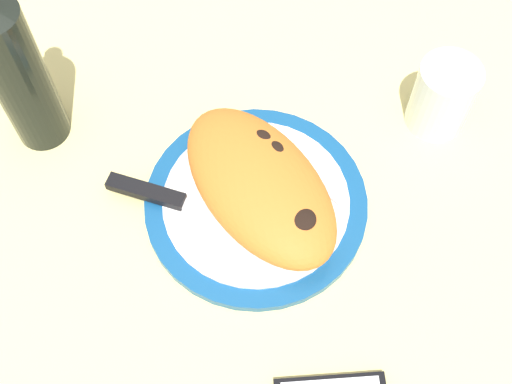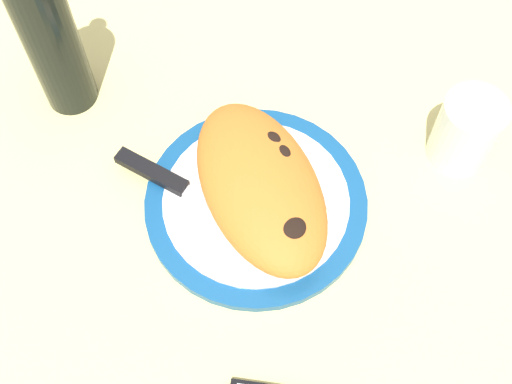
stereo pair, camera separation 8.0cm
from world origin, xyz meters
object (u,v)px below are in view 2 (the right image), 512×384
object	(u,v)px
calzone	(261,186)
water_glass	(465,134)
plate	(256,203)
knife	(172,183)
fork	(296,164)
wine_bottle	(49,34)

from	to	relation	value
calzone	water_glass	xyz separation A→B (cm)	(-7.98, -25.30, -0.28)
plate	knife	size ratio (longest dim) A/B	1.27
fork	water_glass	world-z (taller)	water_glass
knife	water_glass	xyz separation A→B (cm)	(-15.69, -33.38, 2.21)
knife	wine_bottle	bearing A→B (deg)	10.43
water_glass	wine_bottle	distance (cm)	52.54
calzone	plate	bearing A→B (deg)	78.78
knife	water_glass	bearing A→B (deg)	-115.18
wine_bottle	knife	bearing A→B (deg)	-169.57
calzone	wine_bottle	xyz separation A→B (cm)	(28.29, 11.86, 7.68)
plate	fork	size ratio (longest dim) A/B	1.80
knife	fork	bearing A→B (deg)	-113.84
calzone	fork	world-z (taller)	calzone
plate	wine_bottle	world-z (taller)	wine_bottle
calzone	knife	xyz separation A→B (cm)	(7.72, 8.07, -2.49)
water_glass	fork	bearing A→B (deg)	63.82
fork	water_glass	bearing A→B (deg)	-116.18
plate	fork	world-z (taller)	fork
plate	wine_bottle	size ratio (longest dim) A/B	0.92
wine_bottle	fork	bearing A→B (deg)	-146.01
fork	knife	distance (cm)	15.70
knife	plate	bearing A→B (deg)	-135.62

